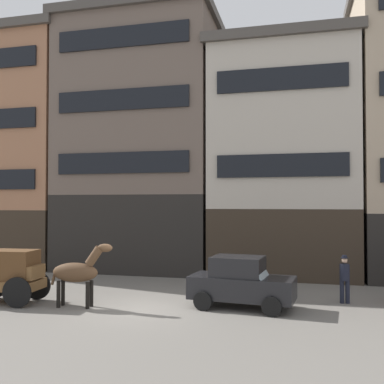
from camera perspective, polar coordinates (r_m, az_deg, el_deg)
The scene contains 9 objects.
ground_plane at distance 16.11m, azimuth -6.82°, elevation -14.92°, with size 120.00×120.00×0.00m, color slate.
building_far_left at distance 30.24m, azimuth -21.17°, elevation 4.98°, with size 8.18×7.41×14.09m.
building_center_left at distance 26.44m, azimuth -6.17°, elevation 6.36°, with size 9.11×7.41×14.60m.
building_center_right at distance 24.76m, azimuth 11.84°, elevation 4.18°, with size 7.83×7.41×12.26m.
cargo_wagon at distance 18.16m, azimuth -22.98°, elevation -9.59°, with size 3.01×1.72×1.98m.
draft_horse at distance 16.58m, azimuth -14.64°, elevation -10.02°, with size 2.35×0.73×2.30m.
sedan_dark at distance 16.12m, azimuth 6.41°, elevation -11.59°, with size 3.85×2.18×1.83m.
pedestrian_officer at distance 17.66m, azimuth 19.25°, elevation -10.40°, with size 0.45×0.45×1.79m.
fire_hydrant_curbside at distance 20.36m, azimuth 4.36°, elevation -10.84°, with size 0.24×0.24×0.83m.
Camera 1 is at (5.50, -14.67, 3.76)m, focal length 40.97 mm.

